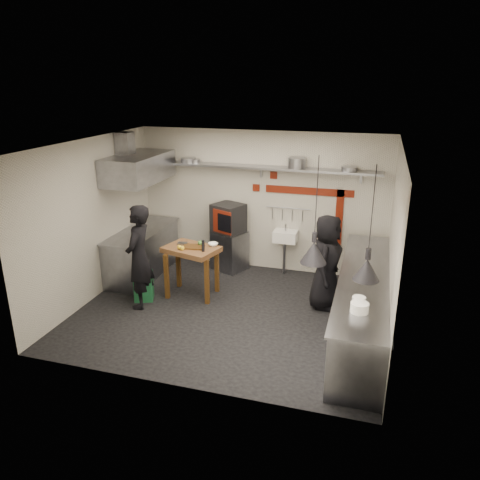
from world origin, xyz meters
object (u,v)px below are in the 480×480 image
(green_bin, at_px, (144,286))
(chef_left, at_px, (139,257))
(oven_stand, at_px, (230,250))
(combi_oven, at_px, (228,218))
(prep_table, at_px, (192,271))
(chef_right, at_px, (327,262))

(green_bin, bearing_deg, chef_left, -70.05)
(oven_stand, bearing_deg, green_bin, -96.40)
(green_bin, relative_size, chef_left, 0.28)
(combi_oven, xyz_separation_m, prep_table, (-0.26, -1.34, -0.63))
(prep_table, xyz_separation_m, chef_right, (2.35, 0.23, 0.36))
(combi_oven, relative_size, chef_right, 0.35)
(prep_table, relative_size, chef_left, 0.51)
(combi_oven, bearing_deg, chef_left, -91.49)
(combi_oven, height_order, green_bin, combi_oven)
(combi_oven, distance_m, chef_left, 2.20)
(green_bin, height_order, prep_table, prep_table)
(combi_oven, bearing_deg, chef_right, -4.04)
(green_bin, xyz_separation_m, chef_right, (3.11, 0.64, 0.57))
(chef_right, bearing_deg, combi_oven, 67.84)
(prep_table, bearing_deg, combi_oven, 94.08)
(combi_oven, distance_m, chef_right, 2.38)
(combi_oven, xyz_separation_m, green_bin, (-1.02, -1.75, -0.84))
(chef_right, bearing_deg, chef_left, 111.77)
(prep_table, bearing_deg, chef_right, 20.57)
(oven_stand, distance_m, combi_oven, 0.69)
(oven_stand, height_order, green_bin, oven_stand)
(combi_oven, height_order, chef_right, chef_right)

